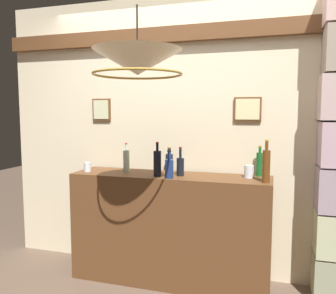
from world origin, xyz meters
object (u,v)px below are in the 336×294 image
liquor_bottle_rum (169,162)px  glass_tumbler_highball (87,167)px  liquor_bottle_bourbon (169,168)px  liquor_bottle_amaro (126,160)px  liquor_bottle_rye (157,163)px  liquor_bottle_vodka (266,165)px  pendant_lamp (137,63)px  glass_tumbler_rocks (249,172)px  liquor_bottle_mezcal (180,166)px  liquor_bottle_port (260,164)px

liquor_bottle_rum → glass_tumbler_highball: size_ratio=2.65×
liquor_bottle_bourbon → liquor_bottle_amaro: size_ratio=0.88×
liquor_bottle_rye → liquor_bottle_vodka: liquor_bottle_vodka is taller
pendant_lamp → glass_tumbler_highball: bearing=140.2°
liquor_bottle_bourbon → liquor_bottle_vodka: liquor_bottle_vodka is taller
glass_tumbler_rocks → liquor_bottle_rum: bearing=171.0°
liquor_bottle_rye → liquor_bottle_vodka: 0.90m
liquor_bottle_rye → pendant_lamp: bearing=-83.5°
liquor_bottle_rye → glass_tumbler_rocks: bearing=11.7°
liquor_bottle_mezcal → liquor_bottle_vodka: (0.71, -0.09, 0.05)m
liquor_bottle_bourbon → glass_tumbler_highball: size_ratio=2.72×
liquor_bottle_vodka → glass_tumbler_highball: liquor_bottle_vodka is taller
liquor_bottle_mezcal → glass_tumbler_rocks: (0.57, 0.08, -0.03)m
liquor_bottle_bourbon → liquor_bottle_rum: 0.34m
liquor_bottle_rye → liquor_bottle_amaro: 0.37m
liquor_bottle_bourbon → pendant_lamp: (-0.05, -0.55, 0.78)m
liquor_bottle_vodka → pendant_lamp: pendant_lamp is taller
glass_tumbler_rocks → liquor_bottle_port: bearing=52.6°
liquor_bottle_vodka → glass_tumbler_highball: bearing=178.6°
glass_tumbler_highball → pendant_lamp: (0.76, -0.64, 0.82)m
liquor_bottle_vodka → glass_tumbler_highball: (-1.59, 0.04, -0.09)m
liquor_bottle_rye → glass_tumbler_rocks: size_ratio=2.82×
liquor_bottle_rye → liquor_bottle_vodka: (0.90, -0.01, 0.02)m
liquor_bottle_rye → liquor_bottle_rum: (0.02, 0.27, -0.03)m
liquor_bottle_vodka → glass_tumbler_rocks: 0.23m
liquor_bottle_vodka → liquor_bottle_port: bearing=102.1°
liquor_bottle_rum → pendant_lamp: (0.04, -0.88, 0.78)m
liquor_bottle_bourbon → liquor_bottle_rum: size_ratio=1.03×
glass_tumbler_highball → liquor_bottle_port: bearing=8.7°
liquor_bottle_rye → glass_tumbler_highball: 0.70m
liquor_bottle_mezcal → glass_tumbler_highball: size_ratio=2.91×
liquor_bottle_amaro → liquor_bottle_port: liquor_bottle_amaro is taller
liquor_bottle_rum → glass_tumbler_highball: 0.76m
liquor_bottle_port → liquor_bottle_rum: bearing=179.3°
liquor_bottle_amaro → liquor_bottle_vodka: bearing=-6.6°
liquor_bottle_vodka → glass_tumbler_highball: size_ratio=3.89×
liquor_bottle_port → glass_tumbler_rocks: liquor_bottle_port is taller
liquor_bottle_bourbon → liquor_bottle_mezcal: bearing=66.0°
liquor_bottle_mezcal → glass_tumbler_rocks: size_ratio=2.39×
liquor_bottle_rye → glass_tumbler_highball: size_ratio=3.43×
liquor_bottle_amaro → pendant_lamp: pendant_lamp is taller
liquor_bottle_port → glass_tumbler_rocks: (-0.08, -0.11, -0.06)m
liquor_bottle_bourbon → liquor_bottle_port: liquor_bottle_port is taller
liquor_bottle_amaro → pendant_lamp: size_ratio=0.45×
liquor_bottle_mezcal → liquor_bottle_port: bearing=15.8°
liquor_bottle_rum → pendant_lamp: size_ratio=0.38×
liquor_bottle_amaro → pendant_lamp: (0.42, -0.74, 0.76)m
liquor_bottle_port → pendant_lamp: 1.39m
liquor_bottle_mezcal → liquor_bottle_bourbon: bearing=-114.0°
glass_tumbler_rocks → liquor_bottle_vodka: bearing=-50.1°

